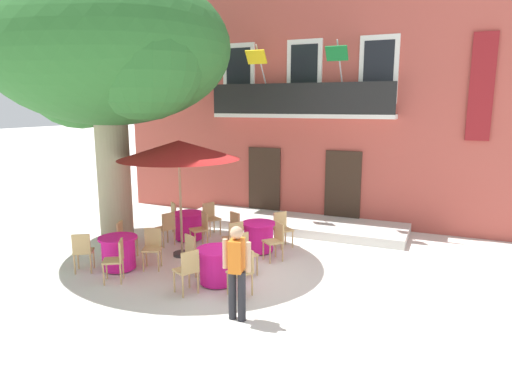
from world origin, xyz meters
The scene contains 26 objects.
ground_plane centered at (0.00, 0.00, 0.00)m, with size 120.00×120.00×0.00m, color silver.
building_facade centered at (-0.53, 6.99, 3.75)m, with size 13.00×5.09×7.50m.
entrance_step_platform centered at (-0.53, 4.03, 0.12)m, with size 6.73×1.93×0.25m, color silver.
plane_tree centered at (-4.14, 0.40, 4.84)m, with size 6.24×5.48×6.82m.
cafe_table_near_tree centered at (-0.58, 1.54, 0.39)m, with size 0.86×0.86×0.76m.
cafe_chair_near_tree_0 centered at (-0.94, 0.88, 0.53)m, with size 0.56×0.56×0.91m.
cafe_chair_near_tree_1 centered at (0.05, 1.12, 0.53)m, with size 0.56×0.56×0.91m.
cafe_chair_near_tree_2 centered at (-0.18, 2.18, 0.53)m, with size 0.56×0.56×0.91m.
cafe_chair_near_tree_3 centered at (-1.28, 1.81, 0.53)m, with size 0.54×0.54×0.91m.
cafe_table_middle centered at (-0.54, -0.72, 0.39)m, with size 0.86×0.86×0.76m.
cafe_chair_middle_0 centered at (-0.82, -1.41, 0.53)m, with size 0.54×0.54×0.91m.
cafe_chair_middle_1 centered at (0.17, -0.98, 0.53)m, with size 0.54×0.54×0.91m.
cafe_chair_middle_2 centered at (-0.25, -0.02, 0.53)m, with size 0.54×0.54×0.91m.
cafe_chair_middle_3 centered at (-1.25, -0.45, 0.53)m, with size 0.54×0.54×0.91m.
cafe_table_front centered at (-2.75, 1.73, 0.39)m, with size 0.86×0.86×0.76m.
cafe_chair_front_0 centered at (-3.39, 2.13, 0.53)m, with size 0.56×0.56×0.91m.
cafe_chair_front_1 centered at (-2.98, 1.01, 0.53)m, with size 0.53×0.53×0.91m.
cafe_chair_front_2 centered at (-2.11, 1.33, 0.53)m, with size 0.56×0.56×0.91m.
cafe_chair_front_3 centered at (-2.45, 2.42, 0.53)m, with size 0.55×0.55×0.91m.
cafe_table_far_side centered at (-2.98, -0.87, 0.39)m, with size 0.86×0.86×0.76m.
cafe_chair_far_side_0 centered at (-3.35, -0.21, 0.53)m, with size 0.53×0.53×0.91m.
cafe_chair_far_side_1 centered at (-3.57, -1.34, 0.53)m, with size 0.55×0.55×0.91m.
cafe_chair_far_side_2 centered at (-2.53, -1.47, 0.53)m, with size 0.55×0.55×0.91m.
cafe_chair_far_side_3 centered at (-2.34, -0.49, 0.53)m, with size 0.53×0.53×0.91m.
cafe_umbrella centered at (-2.19, 0.50, 2.61)m, with size 2.90×2.90×2.85m.
pedestrian_near_entrance centered at (0.53, -1.99, 0.95)m, with size 0.53×0.37×1.68m.
Camera 1 is at (3.72, -8.51, 3.68)m, focal length 31.52 mm.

